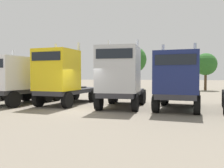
% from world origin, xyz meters
% --- Properties ---
extents(ground, '(200.00, 200.00, 0.00)m').
position_xyz_m(ground, '(0.00, 0.00, 0.00)').
color(ground, gray).
extents(semi_truck_white, '(3.48, 6.20, 3.98)m').
position_xyz_m(semi_truck_white, '(-5.72, 1.39, 1.81)').
color(semi_truck_white, '#333338').
rests_on(semi_truck_white, ground).
extents(semi_truck_yellow, '(3.22, 6.54, 4.43)m').
position_xyz_m(semi_truck_yellow, '(-2.31, 1.95, 1.99)').
color(semi_truck_yellow, '#333338').
rests_on(semi_truck_yellow, ground).
extents(semi_truck_silver, '(2.56, 5.76, 4.44)m').
position_xyz_m(semi_truck_silver, '(1.96, 1.35, 2.03)').
color(semi_truck_silver, '#333338').
rests_on(semi_truck_silver, ground).
extents(semi_truck_navy, '(3.14, 6.01, 4.05)m').
position_xyz_m(semi_truck_navy, '(5.46, 1.19, 1.80)').
color(semi_truck_navy, '#333338').
rests_on(semi_truck_navy, ground).
extents(oak_far_left, '(2.97, 2.97, 4.73)m').
position_xyz_m(oak_far_left, '(-11.26, 16.87, 3.22)').
color(oak_far_left, '#4C3823').
rests_on(oak_far_left, ground).
extents(oak_far_centre, '(4.10, 4.10, 6.54)m').
position_xyz_m(oak_far_centre, '(-0.39, 22.53, 4.47)').
color(oak_far_centre, '#4C3823').
rests_on(oak_far_centre, ground).
extents(oak_far_right, '(3.08, 3.08, 5.22)m').
position_xyz_m(oak_far_right, '(9.92, 22.25, 3.65)').
color(oak_far_right, '#4C3823').
rests_on(oak_far_right, ground).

